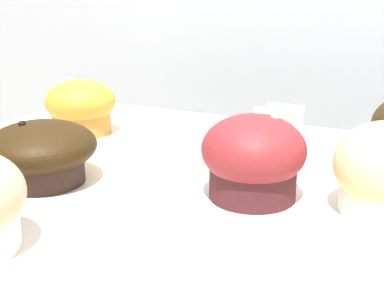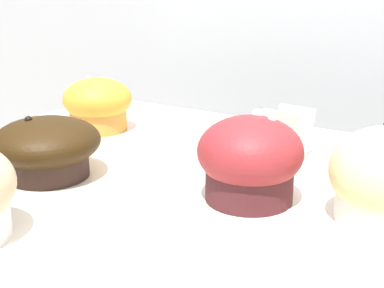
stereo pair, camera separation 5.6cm
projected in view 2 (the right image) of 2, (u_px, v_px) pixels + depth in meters
name	position (u px, v px, depth m)	size (l,w,h in m)	color
muffin_front_center	(47.00, 147.00, 0.59)	(0.12, 0.12, 0.07)	#32211A
muffin_back_left	(250.00, 160.00, 0.53)	(0.11, 0.11, 0.09)	#451C1F
muffin_front_left	(98.00, 104.00, 0.77)	(0.10, 0.10, 0.08)	#C58133
serving_plate	(271.00, 278.00, 0.39)	(0.17, 0.17, 0.01)	beige
price_card	(288.00, 132.00, 0.66)	(0.06, 0.05, 0.06)	white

